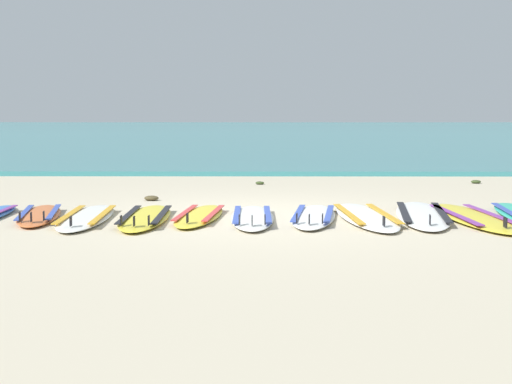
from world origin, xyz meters
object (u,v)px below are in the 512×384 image
at_px(surfboard_2, 86,217).
at_px(surfboard_8, 422,215).
at_px(surfboard_4, 199,216).
at_px(surfboard_7, 366,216).
at_px(surfboard_9, 473,217).
at_px(surfboard_6, 313,216).
at_px(surfboard_1, 39,215).
at_px(surfboard_3, 145,217).
at_px(surfboard_5, 252,217).

xyz_separation_m(surfboard_2, surfboard_8, (4.22, 0.25, -0.00)).
height_order(surfboard_4, surfboard_8, same).
bearing_deg(surfboard_7, surfboard_9, -2.95).
height_order(surfboard_6, surfboard_8, same).
height_order(surfboard_2, surfboard_8, same).
xyz_separation_m(surfboard_2, surfboard_9, (4.80, 0.03, -0.00)).
distance_m(surfboard_1, surfboard_3, 1.39).
height_order(surfboard_2, surfboard_7, same).
bearing_deg(surfboard_3, surfboard_4, 13.05).
bearing_deg(surfboard_8, surfboard_7, -168.99).
xyz_separation_m(surfboard_5, surfboard_9, (2.74, 0.03, -0.00)).
distance_m(surfboard_1, surfboard_8, 4.87).
height_order(surfboard_1, surfboard_6, same).
distance_m(surfboard_3, surfboard_6, 2.10).
distance_m(surfboard_2, surfboard_3, 0.74).
relative_size(surfboard_1, surfboard_7, 0.81).
xyz_separation_m(surfboard_6, surfboard_8, (1.40, 0.15, -0.00)).
xyz_separation_m(surfboard_4, surfboard_5, (0.67, -0.14, 0.00)).
height_order(surfboard_1, surfboard_8, same).
bearing_deg(surfboard_7, surfboard_5, -176.14).
distance_m(surfboard_2, surfboard_5, 2.06).
xyz_separation_m(surfboard_1, surfboard_4, (2.04, -0.03, -0.00)).
relative_size(surfboard_2, surfboard_6, 1.05).
xyz_separation_m(surfboard_1, surfboard_7, (4.13, -0.07, -0.00)).
relative_size(surfboard_2, surfboard_9, 0.89).
relative_size(surfboard_4, surfboard_5, 0.97).
bearing_deg(surfboard_7, surfboard_8, 11.01).
relative_size(surfboard_6, surfboard_9, 0.85).
bearing_deg(surfboard_4, surfboard_3, -166.95).
bearing_deg(surfboard_4, surfboard_5, -11.51).
bearing_deg(surfboard_5, surfboard_4, 168.49).
bearing_deg(surfboard_8, surfboard_3, -175.80).
xyz_separation_m(surfboard_2, surfboard_7, (3.48, 0.10, -0.00)).
bearing_deg(surfboard_8, surfboard_2, -176.66).
bearing_deg(surfboard_7, surfboard_6, -179.82).
bearing_deg(surfboard_1, surfboard_7, -1.02).
bearing_deg(surfboard_7, surfboard_1, 178.98).
bearing_deg(surfboard_6, surfboard_7, 0.18).
height_order(surfboard_3, surfboard_6, same).
xyz_separation_m(surfboard_1, surfboard_6, (3.47, -0.08, -0.00)).
distance_m(surfboard_2, surfboard_6, 2.83).
bearing_deg(surfboard_9, surfboard_8, 159.88).
bearing_deg(surfboard_3, surfboard_5, 0.71).
height_order(surfboard_3, surfboard_8, same).
bearing_deg(surfboard_1, surfboard_2, -15.32).
xyz_separation_m(surfboard_1, surfboard_8, (4.87, 0.07, -0.00)).
bearing_deg(surfboard_6, surfboard_3, -176.98).
bearing_deg(surfboard_4, surfboard_2, -174.16).
relative_size(surfboard_1, surfboard_9, 0.78).
xyz_separation_m(surfboard_1, surfboard_3, (1.38, -0.19, -0.00)).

